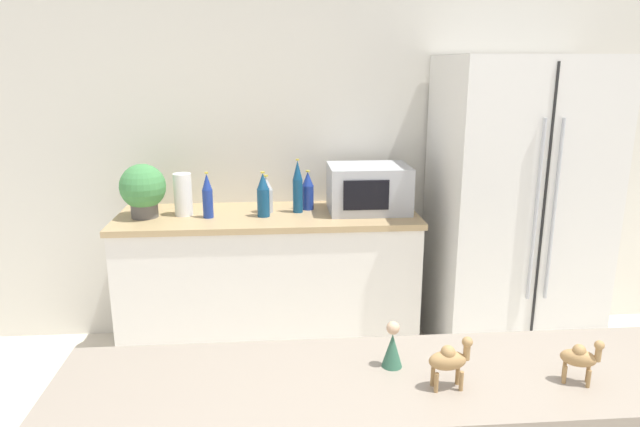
% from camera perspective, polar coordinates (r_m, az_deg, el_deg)
% --- Properties ---
extents(wall_back, '(8.00, 0.06, 2.55)m').
position_cam_1_polar(wall_back, '(3.70, 2.82, 7.23)').
color(wall_back, silver).
rests_on(wall_back, ground_plane).
extents(back_counter, '(1.79, 0.63, 0.89)m').
position_cam_1_polar(back_counter, '(3.56, -5.05, -6.92)').
color(back_counter, silver).
rests_on(back_counter, ground_plane).
extents(refrigerator, '(0.92, 0.77, 1.81)m').
position_cam_1_polar(refrigerator, '(3.63, 18.83, 0.33)').
color(refrigerator, silver).
rests_on(refrigerator, ground_plane).
extents(potted_plant, '(0.26, 0.26, 0.31)m').
position_cam_1_polar(potted_plant, '(3.45, -17.29, 2.36)').
color(potted_plant, '#595451').
rests_on(potted_plant, back_counter).
extents(paper_towel_roll, '(0.10, 0.10, 0.25)m').
position_cam_1_polar(paper_towel_roll, '(3.44, -13.54, 1.86)').
color(paper_towel_roll, white).
rests_on(paper_towel_roll, back_counter).
extents(microwave, '(0.48, 0.37, 0.28)m').
position_cam_1_polar(microwave, '(3.46, 4.87, 2.52)').
color(microwave, '#B2B5BA').
rests_on(microwave, back_counter).
extents(back_bottle_0, '(0.08, 0.08, 0.23)m').
position_cam_1_polar(back_bottle_0, '(3.43, -5.40, 1.88)').
color(back_bottle_0, '#B2B7BC').
rests_on(back_bottle_0, back_counter).
extents(back_bottle_1, '(0.06, 0.06, 0.32)m').
position_cam_1_polar(back_bottle_1, '(3.41, -2.25, 2.66)').
color(back_bottle_1, navy).
rests_on(back_bottle_1, back_counter).
extents(back_bottle_2, '(0.06, 0.06, 0.27)m').
position_cam_1_polar(back_bottle_2, '(3.36, -11.18, 1.72)').
color(back_bottle_2, navy).
rests_on(back_bottle_2, back_counter).
extents(back_bottle_3, '(0.07, 0.07, 0.24)m').
position_cam_1_polar(back_bottle_3, '(3.49, -1.23, 2.27)').
color(back_bottle_3, navy).
rests_on(back_bottle_3, back_counter).
extents(back_bottle_4, '(0.07, 0.07, 0.27)m').
position_cam_1_polar(back_bottle_4, '(3.33, -5.70, 1.82)').
color(back_bottle_4, navy).
rests_on(back_bottle_4, back_counter).
extents(camel_figurine, '(0.12, 0.06, 0.14)m').
position_cam_1_polar(camel_figurine, '(1.57, 12.82, -14.02)').
color(camel_figurine, '#A87F4C').
rests_on(camel_figurine, bar_counter).
extents(camel_figurine_second, '(0.11, 0.08, 0.13)m').
position_cam_1_polar(camel_figurine_second, '(1.70, 24.59, -12.93)').
color(camel_figurine_second, '#A87F4C').
rests_on(camel_figurine_second, bar_counter).
extents(wise_man_figurine_crimson, '(0.06, 0.06, 0.14)m').
position_cam_1_polar(wise_man_figurine_crimson, '(1.65, 7.25, -13.13)').
color(wise_man_figurine_crimson, '#33664C').
rests_on(wise_man_figurine_crimson, bar_counter).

